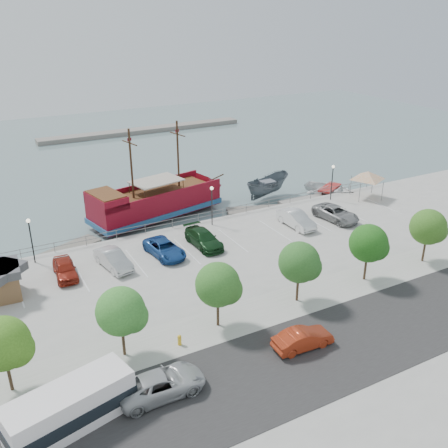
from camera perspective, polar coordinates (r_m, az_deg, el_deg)
name	(u,v)px	position (r m, az deg, el deg)	size (l,w,h in m)	color
ground	(243,258)	(48.24, 2.18, -3.88)	(160.00, 160.00, 0.00)	slate
land_slab	(414,388)	(34.71, 20.90, -17.14)	(100.00, 58.00, 1.20)	#999791
street	(359,337)	(36.90, 15.21, -12.40)	(100.00, 8.00, 0.04)	#262424
sidewalk	(307,297)	(40.59, 9.45, -8.25)	(100.00, 4.00, 0.05)	#9C9B93
seawall_railing	(207,216)	(53.82, -2.01, 0.92)	(50.00, 0.06, 1.00)	slate
far_shore	(144,130)	(99.61, -9.15, 10.53)	(40.00, 3.00, 0.80)	gray
pirate_ship	(165,200)	(57.80, -6.72, 2.76)	(18.06, 8.38, 11.19)	maroon
patrol_boat	(267,188)	(63.19, 4.99, 4.13)	(2.58, 6.87, 2.66)	#4F585F
speedboat	(329,191)	(65.32, 11.95, 3.72)	(4.57, 6.40, 1.33)	white
dock_west	(64,251)	(51.42, -17.82, -2.99)	(7.57, 2.16, 0.43)	slate
dock_mid	(260,210)	(58.98, 4.13, 1.57)	(7.75, 2.21, 0.44)	#6B655D
dock_east	(309,200)	(62.90, 9.66, 2.71)	(7.80, 2.23, 0.45)	gray
canopy_tent	(368,171)	(62.03, 16.17, 5.79)	(5.85, 5.85, 3.79)	slate
street_van	(161,384)	(31.12, -7.21, -17.66)	(2.48, 5.38, 1.49)	#B0B2B3
street_sedan	(303,339)	(34.79, 9.00, -12.83)	(1.48, 4.24, 1.40)	#A93016
shuttle_bus	(70,408)	(30.00, -17.18, -19.45)	(7.40, 4.06, 2.47)	white
fire_hydrant	(179,340)	(34.87, -5.11, -13.03)	(0.28, 0.28, 0.81)	gold
lamp_post_left	(30,233)	(47.12, -21.27, -0.95)	(0.36, 0.36, 4.28)	black
lamp_post_mid	(212,199)	(51.86, -1.40, 2.90)	(0.36, 0.36, 4.28)	black
lamp_post_right	(332,176)	(60.41, 12.29, 5.37)	(0.36, 0.36, 4.28)	black
tree_a	(6,345)	(32.11, -23.67, -12.54)	(3.30, 3.20, 5.00)	#473321
tree_b	(123,312)	(32.90, -11.44, -9.88)	(3.30, 3.20, 5.00)	#473321
tree_c	(220,286)	(35.09, -0.45, -7.07)	(3.30, 3.20, 5.00)	#473321
tree_d	(301,263)	(38.46, 8.82, -4.47)	(3.30, 3.20, 5.00)	#473321
tree_e	(370,244)	(42.71, 16.38, -2.25)	(3.30, 3.20, 5.00)	#473321
tree_f	(430,228)	(47.62, 22.46, -0.42)	(3.30, 3.20, 5.00)	#473321
parked_car_a	(65,269)	(44.72, -17.73, -4.89)	(1.76, 4.37, 1.49)	maroon
parked_car_b	(113,259)	(45.09, -12.53, -3.98)	(1.66, 4.75, 1.57)	#BBBBBD
parked_car_c	(165,248)	(46.47, -6.81, -2.80)	(2.35, 5.10, 1.42)	navy
parked_car_d	(204,239)	(47.99, -2.34, -1.68)	(2.15, 5.28, 1.53)	#123517
parked_car_f	(296,219)	(52.77, 8.25, 0.55)	(1.74, 5.00, 1.65)	silver
parked_car_g	(336,213)	(55.25, 12.65, 1.20)	(2.51, 5.44, 1.51)	gray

